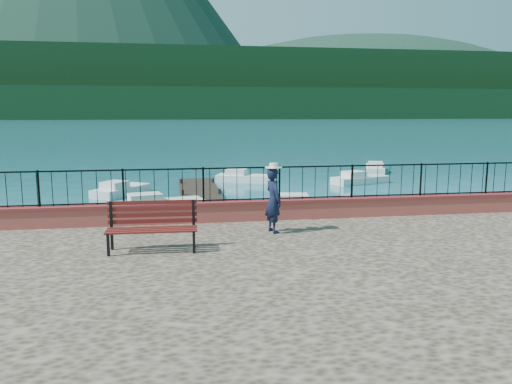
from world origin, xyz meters
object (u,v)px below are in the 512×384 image
object	(u,v)px
boat_0	(159,201)
boat_4	(244,175)
person	(273,200)
boat_1	(305,203)
boat_2	(360,177)
boat_3	(121,187)
boat_5	(375,166)
park_bench	(153,237)

from	to	relation	value
boat_0	boat_4	size ratio (longest dim) A/B	1.15
person	boat_1	xyz separation A→B (m)	(3.11, 8.22, -1.64)
boat_2	boat_4	distance (m)	7.11
boat_2	boat_0	bearing A→B (deg)	-170.73
boat_0	boat_1	xyz separation A→B (m)	(6.30, -1.45, 0.00)
person	boat_0	distance (m)	10.32
boat_1	boat_3	distance (m)	10.25
boat_0	boat_5	bearing A→B (deg)	24.20
boat_2	boat_3	bearing A→B (deg)	168.71
boat_4	boat_5	bearing A→B (deg)	41.37
person	boat_2	size ratio (longest dim) A/B	0.47
person	boat_0	size ratio (longest dim) A/B	0.43
boat_2	park_bench	bearing A→B (deg)	-143.13
person	boat_3	world-z (taller)	person
boat_0	boat_2	distance (m)	13.52
person	boat_4	distance (m)	18.23
boat_2	boat_5	size ratio (longest dim) A/B	0.90
boat_4	boat_5	world-z (taller)	same
park_bench	boat_4	size ratio (longest dim) A/B	0.59
boat_3	boat_5	xyz separation A→B (m)	(17.20, 7.45, 0.00)
boat_4	boat_5	distance (m)	10.73
boat_1	boat_2	distance (m)	9.67
boat_0	boat_4	world-z (taller)	same
boat_0	boat_5	world-z (taller)	same
person	boat_2	bearing A→B (deg)	-42.90
boat_2	boat_5	distance (m)	6.43
person	boat_3	size ratio (longest dim) A/B	0.49
park_bench	boat_5	world-z (taller)	park_bench
boat_0	boat_3	xyz separation A→B (m)	(-2.03, 4.51, 0.00)
boat_2	boat_4	bearing A→B (deg)	144.93
boat_5	boat_1	bearing A→B (deg)	168.94
boat_4	boat_5	size ratio (longest dim) A/B	0.86
person	boat_2	xyz separation A→B (m)	(8.70, 16.10, -1.64)
boat_0	boat_2	size ratio (longest dim) A/B	1.09
person	boat_4	world-z (taller)	person
person	boat_2	world-z (taller)	person
park_bench	boat_2	bearing A→B (deg)	58.46
boat_3	park_bench	bearing A→B (deg)	-138.79
boat_2	boat_1	bearing A→B (deg)	-144.46
boat_1	boat_4	world-z (taller)	same
boat_0	boat_4	distance (m)	9.79
park_bench	person	size ratio (longest dim) A/B	1.20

